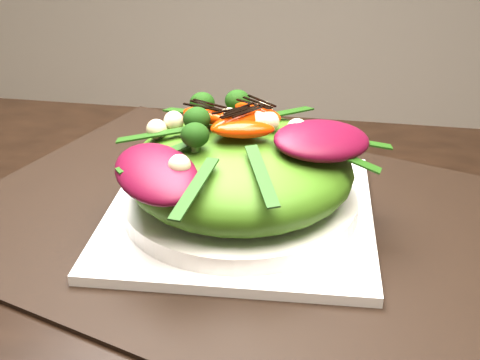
% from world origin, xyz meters
% --- Properties ---
extents(placemat, '(0.66, 0.57, 0.00)m').
position_xyz_m(placemat, '(-0.26, 0.16, 0.75)').
color(placemat, black).
rests_on(placemat, dining_table).
extents(plate_base, '(0.28, 0.28, 0.01)m').
position_xyz_m(plate_base, '(-0.26, 0.16, 0.76)').
color(plate_base, white).
rests_on(plate_base, placemat).
extents(salad_bowl, '(0.26, 0.26, 0.02)m').
position_xyz_m(salad_bowl, '(-0.26, 0.16, 0.77)').
color(salad_bowl, white).
rests_on(salad_bowl, plate_base).
extents(lettuce_mound, '(0.24, 0.24, 0.08)m').
position_xyz_m(lettuce_mound, '(-0.26, 0.16, 0.81)').
color(lettuce_mound, '#427115').
rests_on(lettuce_mound, salad_bowl).
extents(radicchio_leaf, '(0.12, 0.11, 0.02)m').
position_xyz_m(radicchio_leaf, '(-0.18, 0.15, 0.85)').
color(radicchio_leaf, '#4A071A').
rests_on(radicchio_leaf, lettuce_mound).
extents(orange_segment, '(0.06, 0.03, 0.01)m').
position_xyz_m(orange_segment, '(-0.27, 0.17, 0.85)').
color(orange_segment, red).
rests_on(orange_segment, lettuce_mound).
extents(broccoli_floret, '(0.05, 0.05, 0.04)m').
position_xyz_m(broccoli_floret, '(-0.33, 0.20, 0.85)').
color(broccoli_floret, black).
rests_on(broccoli_floret, lettuce_mound).
extents(macadamia_nut, '(0.02, 0.02, 0.02)m').
position_xyz_m(macadamia_nut, '(-0.22, 0.10, 0.85)').
color(macadamia_nut, '#C3BF89').
rests_on(macadamia_nut, lettuce_mound).
extents(balsamic_drizzle, '(0.04, 0.01, 0.00)m').
position_xyz_m(balsamic_drizzle, '(-0.27, 0.17, 0.86)').
color(balsamic_drizzle, black).
rests_on(balsamic_drizzle, orange_segment).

